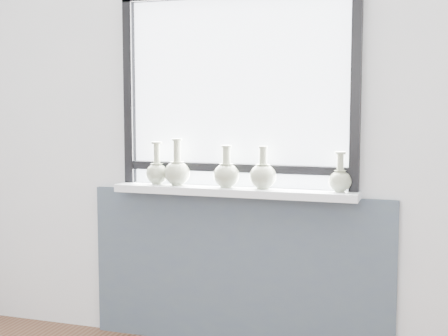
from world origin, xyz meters
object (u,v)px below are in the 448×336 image
(vase_a, at_px, (157,171))
(vase_e, at_px, (340,179))
(vase_d, at_px, (263,175))
(windowsill, at_px, (233,191))
(vase_b, at_px, (177,171))
(vase_c, at_px, (226,173))

(vase_a, distance_m, vase_e, 1.01)
(vase_a, xyz_separation_m, vase_d, (0.61, -0.01, 0.00))
(windowsill, distance_m, vase_d, 0.19)
(vase_b, xyz_separation_m, vase_d, (0.48, 0.00, -0.00))
(windowsill, xyz_separation_m, vase_a, (-0.45, 0.01, 0.09))
(vase_a, xyz_separation_m, vase_e, (1.01, 0.00, -0.01))
(vase_a, xyz_separation_m, vase_c, (0.41, -0.02, 0.00))
(vase_a, bearing_deg, windowsill, -1.20)
(vase_b, xyz_separation_m, vase_c, (0.28, -0.01, -0.00))
(vase_a, height_order, vase_d, vase_a)
(vase_d, bearing_deg, vase_e, 0.92)
(vase_b, distance_m, vase_e, 0.88)
(vase_c, xyz_separation_m, vase_e, (0.60, 0.02, -0.01))
(windowsill, height_order, vase_b, vase_b)
(vase_d, relative_size, vase_e, 1.10)
(windowsill, relative_size, vase_b, 5.18)
(windowsill, distance_m, vase_c, 0.10)
(vase_a, bearing_deg, vase_b, -4.54)
(vase_a, height_order, vase_e, vase_a)
(vase_a, relative_size, vase_c, 1.05)
(vase_a, bearing_deg, vase_e, 0.01)
(vase_e, bearing_deg, windowsill, -179.02)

